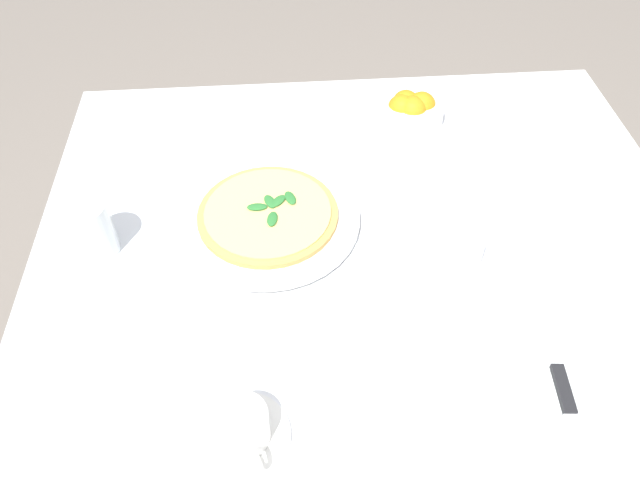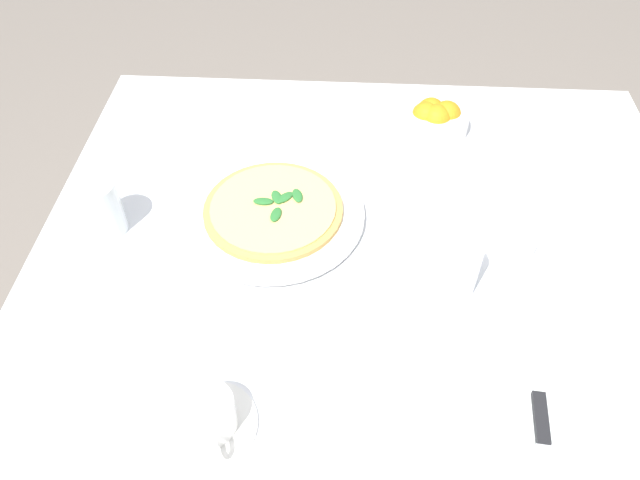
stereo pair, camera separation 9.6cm
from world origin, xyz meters
The scene contains 11 objects.
ground_plane centered at (0.00, 0.00, 0.00)m, with size 8.00×8.00×0.00m, color slate.
dining_table centered at (0.00, 0.00, 0.62)m, with size 1.17×1.17×0.75m.
pizza_plate centered at (-0.13, -0.18, 0.76)m, with size 0.33×0.33×0.02m.
pizza centered at (-0.13, -0.18, 0.77)m, with size 0.25×0.25×0.02m.
coffee_cup_center_back centered at (0.27, -0.22, 0.77)m, with size 0.13×0.13×0.06m.
water_glass_right_edge centered at (-0.09, -0.47, 0.79)m, with size 0.07×0.07×0.10m.
water_glass_back_corner centered at (0.01, 0.13, 0.80)m, with size 0.07×0.07×0.12m.
napkin_folded centered at (0.29, 0.22, 0.76)m, with size 0.24×0.16×0.02m.
dinner_knife centered at (0.30, 0.22, 0.77)m, with size 0.20×0.04×0.01m.
citrus_bowl centered at (-0.42, 0.13, 0.77)m, with size 0.15×0.15×0.07m.
menu_card centered at (-0.10, 0.26, 0.78)m, with size 0.09×0.03×0.06m.
Camera 2 is at (0.64, -0.05, 1.53)m, focal length 33.91 mm.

